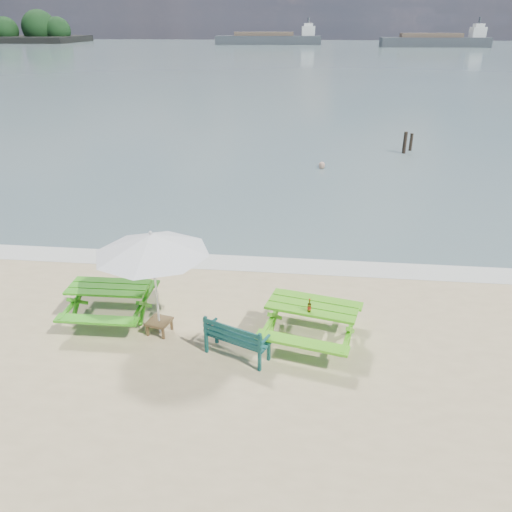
# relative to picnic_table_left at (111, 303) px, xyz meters

# --- Properties ---
(sea) EXTENTS (300.00, 300.00, 0.00)m
(sea) POSITION_rel_picnic_table_left_xyz_m (2.38, 83.32, -0.37)
(sea) COLOR slate
(sea) RESTS_ON ground
(foam_strip) EXTENTS (22.00, 0.90, 0.01)m
(foam_strip) POSITION_rel_picnic_table_left_xyz_m (2.38, 2.92, -0.37)
(foam_strip) COLOR silver
(foam_strip) RESTS_ON ground
(picnic_table_left) EXTENTS (1.68, 1.86, 0.79)m
(picnic_table_left) POSITION_rel_picnic_table_left_xyz_m (0.00, 0.00, 0.00)
(picnic_table_left) COLOR #339A17
(picnic_table_left) RESTS_ON ground
(picnic_table_right) EXTENTS (2.11, 2.26, 0.82)m
(picnic_table_right) POSITION_rel_picnic_table_left_xyz_m (4.22, -0.35, 0.02)
(picnic_table_right) COLOR #52B61B
(picnic_table_right) RESTS_ON ground
(park_bench) EXTENTS (1.30, 0.86, 0.76)m
(park_bench) POSITION_rel_picnic_table_left_xyz_m (2.84, -1.02, -0.14)
(park_bench) COLOR #0F3E3A
(park_bench) RESTS_ON ground
(side_table) EXTENTS (0.53, 0.53, 0.29)m
(side_table) POSITION_rel_picnic_table_left_xyz_m (1.15, -0.41, -0.23)
(side_table) COLOR brown
(side_table) RESTS_ON ground
(patio_umbrella) EXTENTS (2.65, 2.65, 2.18)m
(patio_umbrella) POSITION_rel_picnic_table_left_xyz_m (1.15, -0.41, 1.61)
(patio_umbrella) COLOR silver
(patio_umbrella) RESTS_ON ground
(beer_bottle) EXTENTS (0.07, 0.07, 0.27)m
(beer_bottle) POSITION_rel_picnic_table_left_xyz_m (4.15, -0.62, 0.53)
(beer_bottle) COLOR #976016
(beer_bottle) RESTS_ON picnic_table_right
(swimmer) EXTENTS (0.66, 0.51, 1.62)m
(swimmer) POSITION_rel_picnic_table_left_xyz_m (4.56, 12.51, -0.90)
(swimmer) COLOR tan
(swimmer) RESTS_ON ground
(mooring_pilings) EXTENTS (0.56, 0.76, 1.22)m
(mooring_pilings) POSITION_rel_picnic_table_left_xyz_m (8.65, 15.82, -0.01)
(mooring_pilings) COLOR black
(mooring_pilings) RESTS_ON ground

